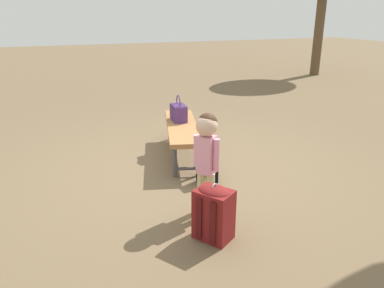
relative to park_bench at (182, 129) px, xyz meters
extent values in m
plane|color=brown|center=(0.52, -0.15, -0.39)|extent=(40.00, 40.00, 0.00)
cube|color=#9E6B3D|center=(0.00, 0.00, 0.03)|extent=(1.65, 0.82, 0.06)
cylinder|color=#47474C|center=(0.71, -0.05, -0.20)|extent=(0.05, 0.05, 0.39)
cylinder|color=#47474C|center=(0.64, -0.32, -0.20)|extent=(0.05, 0.05, 0.39)
cylinder|color=#47474C|center=(-0.64, 0.32, -0.20)|extent=(0.05, 0.05, 0.39)
cylinder|color=#47474C|center=(-0.71, 0.05, -0.20)|extent=(0.05, 0.05, 0.39)
cylinder|color=#47474C|center=(0.67, -0.19, -0.29)|extent=(0.11, 0.28, 0.04)
cylinder|color=#47474C|center=(-0.67, 0.19, -0.29)|extent=(0.11, 0.28, 0.04)
cube|color=#4C2D66|center=(-0.21, 0.02, 0.17)|extent=(0.34, 0.21, 0.22)
cube|color=#39224C|center=(-0.21, 0.02, 0.27)|extent=(0.30, 0.21, 0.02)
torus|color=#4C2D66|center=(-0.21, 0.02, 0.33)|extent=(0.20, 0.03, 0.20)
cylinder|color=#CCCC8C|center=(1.60, -0.29, -0.18)|extent=(0.08, 0.08, 0.44)
cylinder|color=#CCCC8C|center=(1.52, -0.35, -0.18)|extent=(0.08, 0.08, 0.44)
ellipsoid|color=white|center=(1.62, -0.31, -0.37)|extent=(0.09, 0.10, 0.04)
ellipsoid|color=white|center=(1.53, -0.37, -0.37)|extent=(0.09, 0.10, 0.04)
cube|color=pink|center=(1.56, -0.32, 0.23)|extent=(0.21, 0.20, 0.37)
cylinder|color=pink|center=(1.65, -0.26, 0.25)|extent=(0.06, 0.06, 0.32)
cylinder|color=pink|center=(1.47, -0.38, 0.25)|extent=(0.06, 0.06, 0.32)
sphere|color=beige|center=(1.56, -0.32, 0.52)|extent=(0.21, 0.21, 0.21)
sphere|color=#3F2819|center=(1.56, -0.31, 0.54)|extent=(0.19, 0.19, 0.19)
cube|color=maroon|center=(1.99, -0.43, -0.16)|extent=(0.39, 0.37, 0.46)
ellipsoid|color=maroon|center=(1.99, -0.43, 0.06)|extent=(0.37, 0.35, 0.11)
cube|color=#4A1010|center=(1.92, -0.32, -0.23)|extent=(0.20, 0.15, 0.21)
cube|color=#4A1010|center=(2.00, -0.58, -0.16)|extent=(0.06, 0.05, 0.39)
cube|color=#4A1010|center=(2.12, -0.50, -0.16)|extent=(0.06, 0.05, 0.39)
torus|color=#B2B2B7|center=(1.99, -0.43, 0.10)|extent=(0.05, 0.07, 0.08)
cube|color=black|center=(0.92, -0.02, -0.24)|extent=(0.17, 0.22, 0.31)
ellipsoid|color=black|center=(0.92, -0.02, -0.09)|extent=(0.16, 0.21, 0.07)
cube|color=black|center=(1.01, -0.01, -0.28)|extent=(0.03, 0.15, 0.14)
cube|color=black|center=(0.83, 0.02, -0.24)|extent=(0.02, 0.04, 0.27)
cube|color=black|center=(0.84, -0.07, -0.24)|extent=(0.02, 0.04, 0.27)
torus|color=black|center=(0.92, -0.02, -0.06)|extent=(0.05, 0.01, 0.05)
cylinder|color=brown|center=(-5.12, 6.35, 1.01)|extent=(0.28, 0.28, 2.81)
camera|label=1|loc=(4.59, -1.65, 1.51)|focal=34.89mm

